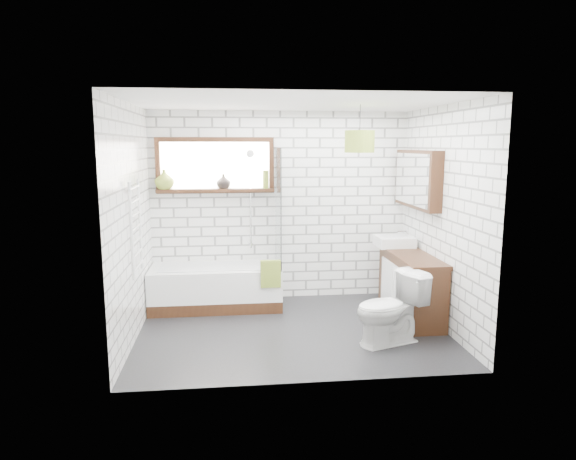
{
  "coord_description": "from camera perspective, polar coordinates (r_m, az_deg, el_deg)",
  "views": [
    {
      "loc": [
        -0.67,
        -5.48,
        2.07
      ],
      "look_at": [
        -0.02,
        0.25,
        1.1
      ],
      "focal_mm": 32.0,
      "sensor_mm": 36.0,
      "label": 1
    }
  ],
  "objects": [
    {
      "name": "wall_back",
      "position": [
        6.87,
        -0.85,
        2.64
      ],
      "size": [
        3.4,
        0.01,
        2.5
      ],
      "primitive_type": "cube",
      "color": "white",
      "rests_on": "ground"
    },
    {
      "name": "bottle",
      "position": [
        6.74,
        -2.5,
        5.46
      ],
      "size": [
        0.09,
        0.09,
        0.23
      ],
      "primitive_type": "cylinder",
      "rotation": [
        0.0,
        0.0,
        0.21
      ],
      "color": "olive",
      "rests_on": "window"
    },
    {
      "name": "window",
      "position": [
        6.75,
        -8.09,
        7.11
      ],
      "size": [
        1.52,
        0.16,
        0.68
      ],
      "primitive_type": "cube",
      "color": "black",
      "rests_on": "wall_back"
    },
    {
      "name": "wall_right",
      "position": [
        6.03,
        16.77,
        1.28
      ],
      "size": [
        0.01,
        2.6,
        2.5
      ],
      "primitive_type": "cube",
      "color": "white",
      "rests_on": "ground"
    },
    {
      "name": "wall_left",
      "position": [
        5.64,
        -17.01,
        0.72
      ],
      "size": [
        0.01,
        2.6,
        2.5
      ],
      "primitive_type": "cube",
      "color": "white",
      "rests_on": "ground"
    },
    {
      "name": "towel_radiator",
      "position": [
        5.64,
        -16.54,
        0.23
      ],
      "size": [
        0.06,
        0.52,
        1.0
      ],
      "primitive_type": "cube",
      "color": "white",
      "rests_on": "wall_left"
    },
    {
      "name": "shower_screen",
      "position": [
        6.49,
        -1.1,
        2.53
      ],
      "size": [
        0.02,
        0.72,
        1.5
      ],
      "primitive_type": "cube",
      "color": "white",
      "rests_on": "bathtub"
    },
    {
      "name": "basin",
      "position": [
        6.74,
        11.72,
        -1.25
      ],
      "size": [
        0.46,
        0.4,
        0.13
      ],
      "primitive_type": "cube",
      "color": "white",
      "rests_on": "vanity"
    },
    {
      "name": "wall_front",
      "position": [
        4.31,
        2.56,
        -1.47
      ],
      "size": [
        3.4,
        0.01,
        2.5
      ],
      "primitive_type": "cube",
      "color": "white",
      "rests_on": "ground"
    },
    {
      "name": "ceiling",
      "position": [
        5.54,
        0.48,
        14.01
      ],
      "size": [
        3.4,
        2.6,
        0.01
      ],
      "primitive_type": "cube",
      "color": "white",
      "rests_on": "ground"
    },
    {
      "name": "towel_green",
      "position": [
        6.27,
        -1.95,
        -4.89
      ],
      "size": [
        0.25,
        0.07,
        0.33
      ],
      "primitive_type": "cube",
      "color": "olive",
      "rests_on": "bathtub"
    },
    {
      "name": "tap",
      "position": [
        6.78,
        13.02,
        -0.77
      ],
      "size": [
        0.03,
        0.03,
        0.14
      ],
      "primitive_type": "cylinder",
      "rotation": [
        0.0,
        0.0,
        0.34
      ],
      "color": "silver",
      "rests_on": "vanity"
    },
    {
      "name": "mirror_cabinet",
      "position": [
        6.51,
        14.18,
        5.52
      ],
      "size": [
        0.16,
        1.2,
        0.7
      ],
      "primitive_type": "cube",
      "color": "black",
      "rests_on": "wall_right"
    },
    {
      "name": "shower_riser",
      "position": [
        6.78,
        -4.19,
        3.38
      ],
      "size": [
        0.02,
        0.02,
        1.3
      ],
      "primitive_type": "cylinder",
      "color": "silver",
      "rests_on": "wall_back"
    },
    {
      "name": "vase_olive",
      "position": [
        6.78,
        -13.58,
        5.32
      ],
      "size": [
        0.3,
        0.3,
        0.25
      ],
      "primitive_type": "imported",
      "rotation": [
        0.0,
        0.0,
        0.27
      ],
      "color": "olive",
      "rests_on": "window"
    },
    {
      "name": "floor",
      "position": [
        5.9,
        0.45,
        -11.1
      ],
      "size": [
        3.4,
        2.6,
        0.01
      ],
      "primitive_type": "cube",
      "color": "black",
      "rests_on": "ground"
    },
    {
      "name": "vase_dark",
      "position": [
        6.73,
        -7.18,
        5.22
      ],
      "size": [
        0.2,
        0.2,
        0.19
      ],
      "primitive_type": "imported",
      "rotation": [
        0.0,
        0.0,
        -0.06
      ],
      "color": "black",
      "rests_on": "window"
    },
    {
      "name": "toilet",
      "position": [
        5.5,
        11.25,
        -8.57
      ],
      "size": [
        0.64,
        0.84,
        0.76
      ],
      "primitive_type": "imported",
      "rotation": [
        0.0,
        0.0,
        -1.24
      ],
      "color": "white",
      "rests_on": "floor"
    },
    {
      "name": "vanity",
      "position": [
        6.4,
        13.49,
        -6.04
      ],
      "size": [
        0.43,
        1.35,
        0.77
      ],
      "primitive_type": "cube",
      "color": "black",
      "rests_on": "floor"
    },
    {
      "name": "towel_beige",
      "position": [
        6.27,
        -1.95,
        -4.89
      ],
      "size": [
        0.2,
        0.05,
        0.26
      ],
      "primitive_type": "cube",
      "color": "tan",
      "rests_on": "bathtub"
    },
    {
      "name": "bathtub",
      "position": [
        6.67,
        -8.0,
        -6.29
      ],
      "size": [
        1.65,
        0.73,
        0.53
      ],
      "primitive_type": "cube",
      "color": "white",
      "rests_on": "floor"
    },
    {
      "name": "pendant",
      "position": [
        5.8,
        7.96,
        9.71
      ],
      "size": [
        0.33,
        0.33,
        0.24
      ],
      "primitive_type": "cylinder",
      "color": "olive",
      "rests_on": "ceiling"
    }
  ]
}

